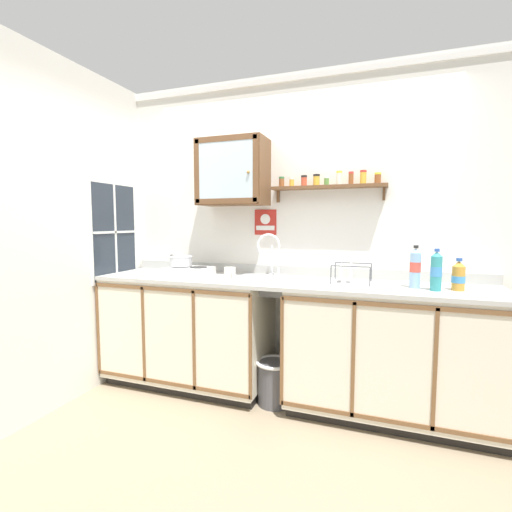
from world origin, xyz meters
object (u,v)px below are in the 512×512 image
sink (267,278)px  wall_cabinet (233,172)px  dish_rack (350,280)px  hot_plate_stove (188,271)px  bottle_juice_amber_1 (458,276)px  mug (230,273)px  warning_sign (265,222)px  bottle_detergent_teal_0 (436,271)px  bottle_water_blue_2 (415,268)px  trash_bin (274,381)px  saucepan (181,261)px

sink → wall_cabinet: size_ratio=0.86×
dish_rack → wall_cabinet: wall_cabinet is taller
sink → hot_plate_stove: (-0.70, -0.05, 0.03)m
hot_plate_stove → bottle_juice_amber_1: (2.06, -0.01, 0.06)m
mug → sink: bearing=20.5°
hot_plate_stove → warning_sign: (0.59, 0.32, 0.42)m
bottle_detergent_teal_0 → sink: bearing=174.1°
bottle_detergent_teal_0 → wall_cabinet: 1.76m
bottle_detergent_teal_0 → mug: 1.51m
dish_rack → warning_sign: 0.93m
bottle_water_blue_2 → dish_rack: size_ratio=1.02×
bottle_detergent_teal_0 → dish_rack: 0.58m
bottle_juice_amber_1 → trash_bin: size_ratio=0.63×
hot_plate_stove → sink: bearing=4.0°
sink → trash_bin: sink is taller
sink → bottle_water_blue_2: bearing=-3.1°
bottle_juice_amber_1 → trash_bin: 1.54m
sink → bottle_juice_amber_1: 1.37m
saucepan → wall_cabinet: size_ratio=0.55×
sink → wall_cabinet: 0.95m
mug → wall_cabinet: 0.87m
saucepan → bottle_juice_amber_1: size_ratio=1.49×
sink → bottle_detergent_teal_0: 1.23m
bottle_water_blue_2 → dish_rack: bottle_water_blue_2 is taller
bottle_water_blue_2 → wall_cabinet: bearing=173.1°
hot_plate_stove → saucepan: bearing=162.8°
sink → dish_rack: (0.66, -0.05, 0.03)m
sink → bottle_juice_amber_1: size_ratio=2.30×
sink → bottle_juice_amber_1: bearing=-2.7°
dish_rack → bottle_water_blue_2: bearing=-1.1°
trash_bin → bottle_detergent_teal_0: bearing=1.3°
saucepan → bottle_juice_amber_1: bearing=-1.1°
hot_plate_stove → dish_rack: bearing=-0.0°
hot_plate_stove → trash_bin: (0.81, -0.10, -0.82)m
dish_rack → bottle_detergent_teal_0: bearing=-7.7°
sink → dish_rack: size_ratio=1.72×
dish_rack → warning_sign: bearing=157.3°
hot_plate_stove → trash_bin: hot_plate_stove is taller
sink → hot_plate_stove: 0.70m
bottle_juice_amber_1 → mug: size_ratio=1.88×
mug → trash_bin: 0.92m
wall_cabinet → trash_bin: wall_cabinet is taller
saucepan → bottle_detergent_teal_0: 2.02m
bottle_detergent_teal_0 → mug: bottle_detergent_teal_0 is taller
bottle_water_blue_2 → warning_sign: warning_sign is taller
sink → mug: size_ratio=4.32×
bottle_detergent_teal_0 → wall_cabinet: wall_cabinet is taller
bottle_detergent_teal_0 → saucepan: bearing=177.0°
bottle_detergent_teal_0 → trash_bin: bearing=-178.7°
bottle_detergent_teal_0 → warning_sign: bearing=163.4°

